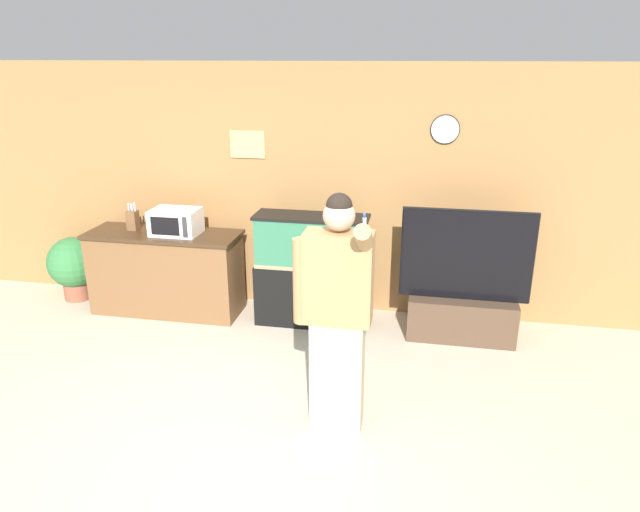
# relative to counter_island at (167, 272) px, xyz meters

# --- Properties ---
(ground_plane) EXTENTS (18.00, 18.00, 0.00)m
(ground_plane) POSITION_rel_counter_island_xyz_m (1.49, -2.18, -0.45)
(ground_plane) COLOR beige
(wall_back_paneled) EXTENTS (10.00, 0.08, 2.60)m
(wall_back_paneled) POSITION_rel_counter_island_xyz_m (1.49, 0.46, 0.85)
(wall_back_paneled) COLOR olive
(wall_back_paneled) RESTS_ON ground_plane
(counter_island) EXTENTS (1.62, 0.58, 0.89)m
(counter_island) POSITION_rel_counter_island_xyz_m (0.00, 0.00, 0.00)
(counter_island) COLOR brown
(counter_island) RESTS_ON ground_plane
(microwave) EXTENTS (0.49, 0.36, 0.26)m
(microwave) POSITION_rel_counter_island_xyz_m (0.16, -0.00, 0.58)
(microwave) COLOR white
(microwave) RESTS_ON counter_island
(knife_block) EXTENTS (0.10, 0.11, 0.30)m
(knife_block) POSITION_rel_counter_island_xyz_m (-0.36, 0.06, 0.55)
(knife_block) COLOR brown
(knife_block) RESTS_ON counter_island
(aquarium_on_stand) EXTENTS (1.14, 0.38, 1.16)m
(aquarium_on_stand) POSITION_rel_counter_island_xyz_m (1.60, 0.00, 0.13)
(aquarium_on_stand) COLOR black
(aquarium_on_stand) RESTS_ON ground_plane
(tv_on_stand) EXTENTS (1.25, 0.40, 1.31)m
(tv_on_stand) POSITION_rel_counter_island_xyz_m (3.11, -0.05, -0.07)
(tv_on_stand) COLOR #4C3828
(tv_on_stand) RESTS_ON ground_plane
(person_standing) EXTENTS (0.57, 0.43, 1.80)m
(person_standing) POSITION_rel_counter_island_xyz_m (2.13, -1.70, 0.49)
(person_standing) COLOR #BCAD89
(person_standing) RESTS_ON ground_plane
(potted_plant) EXTENTS (0.58, 0.58, 0.73)m
(potted_plant) POSITION_rel_counter_island_xyz_m (-1.18, 0.11, -0.04)
(potted_plant) COLOR brown
(potted_plant) RESTS_ON ground_plane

